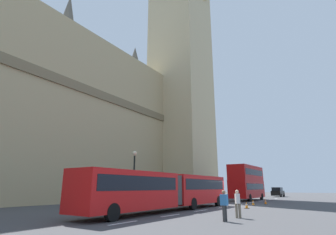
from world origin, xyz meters
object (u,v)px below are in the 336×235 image
Objects in this scene: traffic_cone_middle at (253,203)px; double_decker_bus at (247,181)px; traffic_cone_west at (247,205)px; pedestrian_near_cones at (224,204)px; articulated_bus at (168,189)px; clock_tower at (180,20)px; pedestrian_by_kerb at (238,203)px; street_lamp at (134,174)px; traffic_cone_east at (266,202)px; sedan_lead at (278,192)px.

double_decker_bus is at bearing 19.84° from traffic_cone_middle.
traffic_cone_west is at bearing -163.35° from double_decker_bus.
double_decker_bus is 11.06m from traffic_cone_middle.
traffic_cone_middle is 0.34× the size of pedestrian_near_cones.
articulated_bus reaches higher than traffic_cone_west.
pedestrian_by_kerb is (-27.53, -20.33, -37.83)m from clock_tower.
articulated_bus is 7.37m from pedestrian_near_cones.
pedestrian_by_kerb is at bearing -103.02° from street_lamp.
traffic_cone_west is 0.11× the size of street_lamp.
clock_tower is at bearing 70.39° from double_decker_bus.
traffic_cone_east is 15.37m from pedestrian_by_kerb.
sedan_lead is at bearing 7.93° from pedestrian_near_cones.
street_lamp reaches higher than double_decker_bus.
traffic_cone_west is (6.19, -4.41, -1.46)m from articulated_bus.
pedestrian_by_kerb is at bearing -143.55° from clock_tower.
double_decker_bus is 2.14× the size of sedan_lead.
sedan_lead is at bearing 6.71° from traffic_cone_middle.
clock_tower is at bearing 49.39° from traffic_cone_middle.
traffic_cone_west is (-33.86, -4.19, -0.63)m from sedan_lead.
articulated_bus reaches higher than traffic_cone_middle.
traffic_cone_middle is 14.78m from pedestrian_near_cones.
traffic_cone_middle is (10.81, -3.66, -1.46)m from articulated_bus.
pedestrian_by_kerb is at bearing -171.63° from sedan_lead.
double_decker_bus reaches higher than traffic_cone_west.
pedestrian_by_kerb is (-15.22, -2.11, 0.63)m from traffic_cone_east.
articulated_bus is at bearing 161.29° from traffic_cone_middle.
articulated_bus reaches higher than sedan_lead.
traffic_cone_middle is 13.12m from street_lamp.
sedan_lead is (14.10, -14.21, -37.83)m from clock_tower.
double_decker_bus is 16.22× the size of traffic_cone_west.
clock_tower reaches higher than traffic_cone_east.
articulated_bus is at bearing 144.52° from traffic_cone_west.
pedestrian_near_cones is at bearing -120.44° from articulated_bus.
traffic_cone_east is at bearing -11.52° from traffic_cone_middle.
clock_tower reaches higher than articulated_bus.
street_lamp is (-25.02, -9.48, -35.68)m from clock_tower.
traffic_cone_east is (7.44, 0.18, 0.00)m from traffic_cone_west.
clock_tower is at bearing 42.97° from traffic_cone_west.
traffic_cone_west is at bearing -137.03° from clock_tower.
street_lamp is at bearing 78.33° from articulated_bus.
traffic_cone_east is at bearing 1.35° from traffic_cone_west.
double_decker_bus reaches higher than articulated_bus.
double_decker_bus is at bearing 14.36° from pedestrian_near_cones.
double_decker_bus is at bearing -12.67° from street_lamp.
articulated_bus is at bearing 179.68° from sedan_lead.
traffic_cone_east is (-26.42, -4.02, -0.63)m from sedan_lead.
pedestrian_near_cones is at bearing -169.13° from traffic_cone_west.
street_lamp is (0.93, 4.51, 1.31)m from articulated_bus.
clock_tower is 47.30m from articulated_bus.
traffic_cone_east is 17.49m from pedestrian_near_cones.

